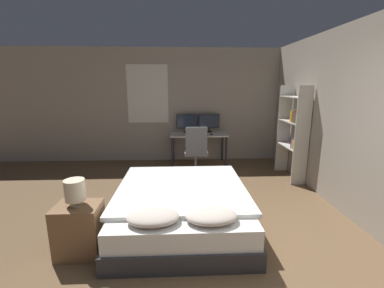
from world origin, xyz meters
The scene contains 12 objects.
wall_back centered at (-0.01, 4.28, 1.35)m, with size 12.00×0.08×2.70m.
wall_side_right centered at (2.00, 1.50, 1.35)m, with size 0.06×12.00×2.70m.
bed centered at (-0.40, 1.16, 0.25)m, with size 1.71×2.01×0.58m.
nightstand centered at (-1.53, 0.59, 0.29)m, with size 0.48×0.38×0.58m.
bedside_lamp centered at (-1.53, 0.59, 0.76)m, with size 0.21×0.21×0.29m.
desk centered at (0.02, 3.91, 0.63)m, with size 1.33×0.62×0.73m.
monitor_left centered at (-0.24, 4.11, 0.98)m, with size 0.50×0.16×0.43m.
monitor_right centered at (0.29, 4.11, 0.98)m, with size 0.50×0.16×0.43m.
keyboard centered at (0.02, 3.70, 0.74)m, with size 0.38×0.13×0.02m.
computer_mouse centered at (0.30, 3.70, 0.75)m, with size 0.07×0.05×0.04m.
office_chair centered at (-0.08, 3.21, 0.42)m, with size 0.52×0.52×1.02m.
bookshelf centered at (1.81, 2.81, 1.03)m, with size 0.28×0.86×1.84m.
Camera 1 is at (-0.41, -2.00, 1.84)m, focal length 24.00 mm.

